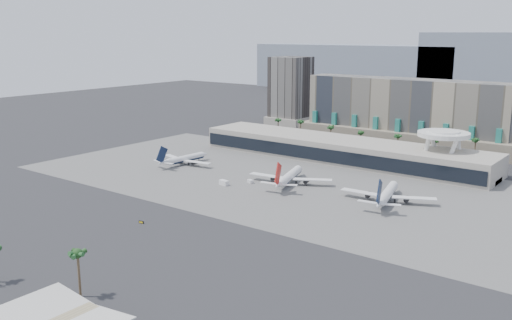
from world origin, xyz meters
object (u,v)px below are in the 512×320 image
Objects in this scene: airliner_right at (387,194)px; service_vehicle_a at (224,183)px; service_vehicle_b at (250,181)px; airliner_left at (184,159)px; taxiway_sign at (141,222)px; airliner_centre at (289,177)px.

airliner_right is 8.55× the size of service_vehicle_a.
airliner_right is 66.31m from service_vehicle_b.
airliner_left is 118.29m from airliner_right.
service_vehicle_a is (45.17, -19.58, -2.01)m from airliner_left.
airliner_right reaches higher than service_vehicle_b.
taxiway_sign is at bearing -141.37° from airliner_right.
airliner_left is at bearing 115.15° from taxiway_sign.
taxiway_sign is at bearing -67.70° from service_vehicle_b.
airliner_left is 11.57× the size of service_vehicle_b.
airliner_right reaches higher than service_vehicle_a.
service_vehicle_b reaches higher than taxiway_sign.
service_vehicle_a reaches higher than service_vehicle_b.
service_vehicle_a reaches higher than taxiway_sign.
airliner_left is 53.65m from service_vehicle_b.
airliner_right is at bearing 24.36° from service_vehicle_a.
taxiway_sign is (-12.62, -81.17, -3.18)m from airliner_centre.
service_vehicle_a is 13.01m from service_vehicle_b.
airliner_centre is at bearing 4.57° from airliner_left.
airliner_left is at bearing -169.99° from service_vehicle_b.
service_vehicle_a is 61.90m from taxiway_sign.
airliner_centre is 12.92× the size of service_vehicle_b.
airliner_left is 49.27m from service_vehicle_a.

